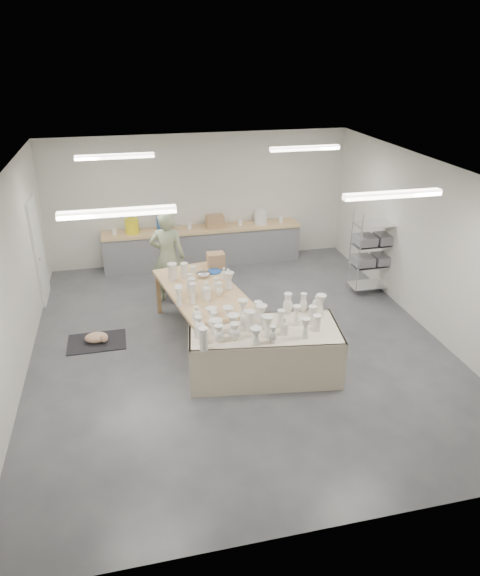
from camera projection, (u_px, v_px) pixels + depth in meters
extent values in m
plane|color=#424449|center=(237.00, 342.00, 9.07)|extent=(8.00, 8.00, 0.00)
cube|color=white|center=(237.00, 173.00, 7.79)|extent=(7.00, 8.00, 0.02)
cube|color=silver|center=(200.00, 199.00, 11.95)|extent=(7.00, 0.02, 3.00)
cube|color=silver|center=(329.00, 420.00, 4.90)|extent=(7.00, 0.02, 3.00)
cube|color=silver|center=(11.00, 284.00, 7.72)|extent=(0.02, 8.00, 3.00)
cube|color=silver|center=(429.00, 247.00, 9.14)|extent=(0.02, 8.00, 3.00)
cube|color=white|center=(39.00, 250.00, 10.20)|extent=(0.05, 0.90, 2.10)
cube|color=white|center=(118.00, 212.00, 6.12)|extent=(1.40, 0.12, 0.08)
cube|color=white|center=(393.00, 194.00, 6.85)|extent=(1.40, 0.12, 0.08)
cube|color=white|center=(115.00, 156.00, 9.21)|extent=(1.40, 0.12, 0.08)
cube|color=white|center=(305.00, 148.00, 9.94)|extent=(1.40, 0.12, 0.08)
cube|color=tan|center=(203.00, 229.00, 11.94)|extent=(4.60, 0.60, 0.06)
cube|color=slate|center=(203.00, 247.00, 12.13)|extent=(4.60, 0.55, 0.84)
cylinder|color=yellow|center=(132.00, 226.00, 11.53)|extent=(0.30, 0.30, 0.34)
cylinder|color=#2052AE|center=(163.00, 224.00, 11.67)|extent=(0.30, 0.30, 0.34)
cylinder|color=white|center=(261.00, 217.00, 12.13)|extent=(0.30, 0.30, 0.34)
cube|color=#A5704F|center=(215.00, 221.00, 11.92)|extent=(0.40, 0.30, 0.28)
cylinder|color=white|center=(114.00, 232.00, 11.49)|extent=(0.10, 0.10, 0.14)
cylinder|color=white|center=(190.00, 226.00, 11.83)|extent=(0.10, 0.10, 0.14)
cylinder|color=white|center=(240.00, 222.00, 12.08)|extent=(0.10, 0.10, 0.14)
cylinder|color=white|center=(281.00, 220.00, 12.28)|extent=(0.10, 0.10, 0.14)
cylinder|color=silver|center=(359.00, 257.00, 10.29)|extent=(0.02, 0.02, 1.80)
cylinder|color=silver|center=(397.00, 254.00, 10.46)|extent=(0.02, 0.02, 1.80)
cylinder|color=silver|center=(350.00, 249.00, 10.67)|extent=(0.02, 0.02, 1.80)
cylinder|color=silver|center=(387.00, 246.00, 10.84)|extent=(0.02, 0.02, 1.80)
cube|color=silver|center=(370.00, 284.00, 10.89)|extent=(0.88, 0.48, 0.02)
cube|color=silver|center=(372.00, 265.00, 10.69)|extent=(0.88, 0.48, 0.02)
cube|color=silver|center=(374.00, 245.00, 10.50)|extent=(0.88, 0.48, 0.02)
cube|color=silver|center=(377.00, 224.00, 10.31)|extent=(0.88, 0.48, 0.02)
cube|color=slate|center=(363.00, 261.00, 10.60)|extent=(0.38, 0.42, 0.18)
cube|color=slate|center=(382.00, 259.00, 10.69)|extent=(0.38, 0.42, 0.18)
cube|color=slate|center=(365.00, 240.00, 10.40)|extent=(0.38, 0.42, 0.18)
cube|color=slate|center=(385.00, 238.00, 10.49)|extent=(0.38, 0.42, 0.18)
cube|color=olive|center=(264.00, 354.00, 8.05)|extent=(2.17, 1.22, 0.72)
cube|color=beige|center=(265.00, 330.00, 7.86)|extent=(2.45, 1.42, 0.03)
cube|color=beige|center=(274.00, 370.00, 7.56)|extent=(2.30, 0.36, 0.82)
cube|color=beige|center=(256.00, 335.00, 8.49)|extent=(2.30, 0.36, 0.82)
cube|color=tan|center=(203.00, 291.00, 8.99)|extent=(1.60, 2.53, 0.06)
cube|color=olive|center=(182.00, 349.00, 8.10)|extent=(0.08, 0.08, 0.82)
cube|color=olive|center=(246.00, 341.00, 8.31)|extent=(0.08, 0.08, 0.82)
cube|color=olive|center=(168.00, 290.00, 10.04)|extent=(0.08, 0.08, 0.82)
cube|color=olive|center=(220.00, 285.00, 10.26)|extent=(0.08, 0.08, 0.82)
ellipsoid|color=silver|center=(203.00, 274.00, 9.45)|extent=(0.26, 0.26, 0.12)
cylinder|color=#2052AE|center=(214.00, 272.00, 9.64)|extent=(0.26, 0.26, 0.03)
cylinder|color=white|center=(193.00, 269.00, 9.62)|extent=(0.11, 0.11, 0.12)
cube|color=#A5704F|center=(216.00, 260.00, 9.83)|extent=(0.32, 0.26, 0.28)
cube|color=black|center=(97.00, 342.00, 9.04)|extent=(1.00, 0.70, 0.02)
ellipsoid|color=white|center=(96.00, 337.00, 9.00)|extent=(0.43, 0.33, 0.17)
sphere|color=white|center=(104.00, 338.00, 8.95)|extent=(0.14, 0.14, 0.14)
imported|color=#95A47F|center=(168.00, 257.00, 10.14)|extent=(0.80, 0.63, 1.91)
cylinder|color=red|center=(168.00, 282.00, 10.67)|extent=(0.36, 0.36, 0.04)
cylinder|color=silver|center=(175.00, 288.00, 10.77)|extent=(0.02, 0.02, 0.28)
cylinder|color=silver|center=(165.00, 287.00, 10.81)|extent=(0.02, 0.02, 0.28)
cylinder|color=silver|center=(167.00, 291.00, 10.61)|extent=(0.02, 0.02, 0.28)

